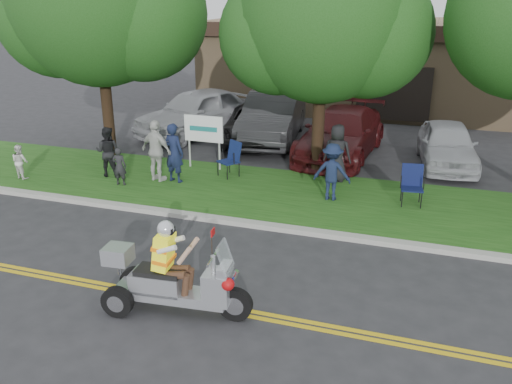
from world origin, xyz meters
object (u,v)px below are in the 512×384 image
(parked_car_right, at_px, (341,134))
(parked_car_far_right, at_px, (447,144))
(spectator_adult_left, at_px, (174,153))
(lawn_chair_b, at_px, (412,182))
(parked_car_mid, at_px, (256,124))
(trike_scooter, at_px, (171,281))
(spectator_adult_mid, at_px, (108,152))
(parked_car_left, at_px, (272,117))
(parked_car_far_left, at_px, (197,112))
(spectator_adult_right, at_px, (157,151))
(lawn_chair_a, at_px, (232,157))

(parked_car_right, xyz_separation_m, parked_car_far_right, (3.39, -0.00, -0.08))
(parked_car_far_right, bearing_deg, spectator_adult_left, -155.66)
(lawn_chair_b, distance_m, parked_car_mid, 7.59)
(trike_scooter, relative_size, spectator_adult_mid, 1.77)
(spectator_adult_left, xyz_separation_m, parked_car_right, (4.00, 4.41, -0.17))
(parked_car_left, xyz_separation_m, parked_car_far_right, (6.19, -1.28, -0.18))
(parked_car_far_left, bearing_deg, spectator_adult_mid, -69.79)
(parked_car_right, bearing_deg, parked_car_far_left, 172.94)
(lawn_chair_b, relative_size, parked_car_left, 0.19)
(trike_scooter, distance_m, parked_car_mid, 11.45)
(spectator_adult_left, bearing_deg, parked_car_mid, -85.26)
(trike_scooter, bearing_deg, parked_car_far_right, 61.48)
(trike_scooter, bearing_deg, spectator_adult_right, 114.77)
(trike_scooter, height_order, lawn_chair_a, trike_scooter)
(spectator_adult_right, relative_size, parked_car_left, 0.33)
(parked_car_far_left, height_order, parked_car_left, parked_car_far_left)
(spectator_adult_right, bearing_deg, lawn_chair_b, -161.85)
(parked_car_far_left, height_order, parked_car_right, parked_car_far_left)
(parked_car_far_left, xyz_separation_m, parked_car_left, (3.00, 0.11, -0.01))
(lawn_chair_a, xyz_separation_m, parked_car_far_left, (-3.15, 4.55, 0.21))
(parked_car_right, bearing_deg, spectator_adult_mid, -138.75)
(parked_car_mid, bearing_deg, parked_car_left, 29.42)
(parked_car_far_right, bearing_deg, parked_car_left, 161.87)
(parked_car_far_left, height_order, parked_car_mid, parked_car_far_left)
(lawn_chair_a, xyz_separation_m, spectator_adult_left, (-1.35, -1.03, 0.27))
(parked_car_far_left, bearing_deg, trike_scooter, -44.83)
(spectator_adult_right, height_order, parked_car_far_left, spectator_adult_right)
(lawn_chair_b, distance_m, spectator_adult_left, 6.56)
(lawn_chair_b, bearing_deg, parked_car_far_right, 70.59)
(trike_scooter, distance_m, parked_car_left, 11.82)
(lawn_chair_a, distance_m, parked_car_mid, 4.24)
(parked_car_right, relative_size, parked_car_far_right, 1.31)
(spectator_adult_mid, height_order, spectator_adult_right, spectator_adult_right)
(lawn_chair_a, distance_m, spectator_adult_mid, 3.63)
(lawn_chair_b, height_order, parked_car_mid, parked_car_mid)
(lawn_chair_a, xyz_separation_m, lawn_chair_b, (5.20, -0.65, -0.00))
(trike_scooter, relative_size, lawn_chair_a, 2.55)
(spectator_adult_mid, height_order, parked_car_right, spectator_adult_mid)
(spectator_adult_right, height_order, parked_car_right, spectator_adult_right)
(lawn_chair_b, bearing_deg, parked_car_right, 114.65)
(parked_car_mid, distance_m, parked_car_right, 3.40)
(parked_car_left, xyz_separation_m, parked_car_right, (2.80, -1.27, -0.10))
(lawn_chair_b, distance_m, parked_car_far_right, 4.12)
(spectator_adult_left, bearing_deg, parked_car_far_left, -59.72)
(lawn_chair_a, relative_size, lawn_chair_b, 1.01)
(lawn_chair_a, bearing_deg, spectator_adult_right, -116.35)
(parked_car_left, distance_m, parked_car_mid, 0.71)
(lawn_chair_b, xyz_separation_m, spectator_adult_mid, (-8.63, -0.54, 0.17))
(lawn_chair_b, bearing_deg, spectator_adult_right, 176.12)
(trike_scooter, bearing_deg, parked_car_mid, 95.89)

